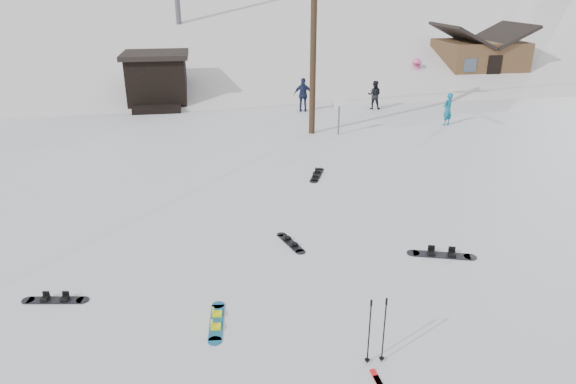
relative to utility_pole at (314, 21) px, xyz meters
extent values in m
plane|color=silver|center=(-2.00, -14.00, -4.68)|extent=(200.00, 200.00, 0.00)
cube|color=white|center=(-2.00, 41.00, -16.68)|extent=(60.00, 85.24, 65.97)
cube|color=silver|center=(36.00, 36.00, -15.68)|extent=(45.66, 93.98, 54.59)
cylinder|color=#3A2819|center=(0.00, 0.00, -0.18)|extent=(0.26, 0.26, 9.00)
cylinder|color=#595B60|center=(1.10, -0.40, -3.78)|extent=(0.07, 0.07, 1.80)
cube|color=white|center=(1.10, -0.44, -3.13)|extent=(0.50, 0.04, 0.60)
cube|color=black|center=(-7.00, 7.00, -3.43)|extent=(3.00, 3.00, 2.50)
cube|color=black|center=(-7.00, 7.00, -2.06)|extent=(3.40, 3.40, 0.25)
cube|color=black|center=(-7.00, 5.20, -4.53)|extent=(2.40, 1.20, 0.30)
cube|color=brown|center=(13.00, 10.00, -3.33)|extent=(5.00, 4.00, 2.70)
cube|color=black|center=(11.65, 10.00, -1.63)|extent=(2.69, 4.40, 1.43)
cube|color=black|center=(14.35, 10.00, -1.63)|extent=(2.69, 4.40, 1.43)
cube|color=black|center=(13.00, 7.98, -3.58)|extent=(0.90, 0.06, 1.90)
cube|color=#16628F|center=(-4.58, -13.02, -4.67)|extent=(0.36, 1.15, 0.02)
cylinder|color=#16628F|center=(-4.53, -12.45, -4.67)|extent=(0.26, 0.26, 0.02)
cylinder|color=#16628F|center=(-4.63, -13.59, -4.67)|extent=(0.26, 0.26, 0.02)
cube|color=#FFFB0D|center=(-4.56, -12.82, -4.62)|extent=(0.20, 0.16, 0.07)
cube|color=#FFFB0D|center=(-4.60, -13.22, -4.62)|extent=(0.20, 0.16, 0.07)
cylinder|color=black|center=(-2.03, -14.58, -4.05)|extent=(0.03, 0.03, 1.26)
cylinder|color=black|center=(-2.03, -14.58, -4.62)|extent=(0.09, 0.09, 0.01)
cylinder|color=black|center=(-2.03, -14.58, -3.45)|extent=(0.04, 0.04, 0.12)
cylinder|color=black|center=(-1.77, -14.58, -4.05)|extent=(0.03, 0.03, 1.26)
cylinder|color=black|center=(-1.77, -14.58, -4.62)|extent=(0.09, 0.09, 0.01)
cylinder|color=black|center=(-1.77, -14.58, -3.45)|extent=(0.04, 0.04, 0.12)
cube|color=black|center=(-7.87, -11.73, -4.67)|extent=(1.16, 0.43, 0.02)
cylinder|color=black|center=(-7.31, -11.82, -4.67)|extent=(0.26, 0.26, 0.02)
cylinder|color=black|center=(-8.43, -11.65, -4.67)|extent=(0.26, 0.26, 0.02)
cube|color=black|center=(-7.67, -11.77, -4.62)|extent=(0.17, 0.21, 0.07)
cube|color=black|center=(-8.08, -11.70, -4.62)|extent=(0.17, 0.21, 0.07)
cube|color=black|center=(-2.62, -10.02, -4.67)|extent=(0.56, 1.07, 0.02)
cylinder|color=black|center=(-2.78, -9.52, -4.67)|extent=(0.24, 0.24, 0.02)
cylinder|color=black|center=(-2.45, -10.52, -4.67)|extent=(0.24, 0.24, 0.02)
cube|color=black|center=(-2.68, -9.84, -4.62)|extent=(0.20, 0.18, 0.07)
cube|color=black|center=(-2.56, -10.20, -4.62)|extent=(0.20, 0.18, 0.07)
cube|color=black|center=(0.90, -11.23, -4.67)|extent=(1.37, 0.70, 0.03)
cylinder|color=black|center=(1.54, -11.43, -4.67)|extent=(0.31, 0.31, 0.03)
cylinder|color=black|center=(0.26, -11.02, -4.67)|extent=(0.31, 0.31, 0.03)
cube|color=black|center=(1.13, -11.30, -4.61)|extent=(0.22, 0.26, 0.09)
cube|color=black|center=(0.66, -11.15, -4.61)|extent=(0.22, 0.26, 0.09)
cube|color=black|center=(-0.91, -5.29, -4.67)|extent=(0.72, 1.24, 0.03)
cylinder|color=black|center=(-0.68, -4.72, -4.67)|extent=(0.28, 0.28, 0.03)
cylinder|color=black|center=(-1.14, -5.86, -4.67)|extent=(0.28, 0.28, 0.03)
cube|color=black|center=(-0.83, -5.09, -4.62)|extent=(0.24, 0.22, 0.08)
cube|color=black|center=(-0.99, -5.50, -4.62)|extent=(0.24, 0.22, 0.08)
imported|color=#0E6B90|center=(6.44, 0.35, -3.94)|extent=(0.65, 0.57, 1.49)
imported|color=black|center=(4.13, 4.02, -3.95)|extent=(0.87, 0.78, 1.47)
imported|color=#F1559D|center=(8.39, 8.97, -3.76)|extent=(1.23, 0.75, 1.84)
imported|color=#1A2242|center=(0.39, 4.04, -3.83)|extent=(1.07, 0.65, 1.70)
camera|label=1|loc=(-4.53, -21.41, 1.47)|focal=32.00mm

